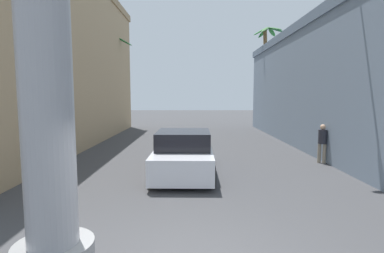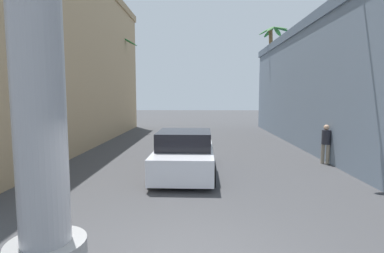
% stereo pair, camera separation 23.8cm
% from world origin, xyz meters
% --- Properties ---
extents(ground_plane, '(87.06, 87.06, 0.00)m').
position_xyz_m(ground_plane, '(0.00, 10.00, 0.00)').
color(ground_plane, '#424244').
extents(building_left, '(8.83, 21.28, 9.65)m').
position_xyz_m(building_left, '(-9.76, 11.75, 4.84)').
color(building_left, tan).
rests_on(building_left, ground).
extents(street_lamp, '(2.20, 0.28, 7.92)m').
position_xyz_m(street_lamp, '(5.61, 6.36, 4.70)').
color(street_lamp, '#59595E').
rests_on(street_lamp, ground).
extents(car_lead, '(2.14, 4.92, 1.56)m').
position_xyz_m(car_lead, '(-0.28, 6.15, 0.70)').
color(car_lead, black).
rests_on(car_lead, ground).
extents(palm_tree_far_left, '(3.19, 3.19, 7.42)m').
position_xyz_m(palm_tree_far_left, '(-6.11, 18.49, 4.74)').
color(palm_tree_far_left, brown).
rests_on(palm_tree_far_left, ground).
extents(palm_tree_far_right, '(2.48, 2.30, 8.19)m').
position_xyz_m(palm_tree_far_right, '(6.01, 19.76, 5.21)').
color(palm_tree_far_right, brown).
rests_on(palm_tree_far_right, ground).
extents(pedestrian_mid_right, '(0.47, 0.47, 1.62)m').
position_xyz_m(pedestrian_mid_right, '(5.38, 7.73, 0.94)').
color(pedestrian_mid_right, gray).
rests_on(pedestrian_mid_right, ground).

